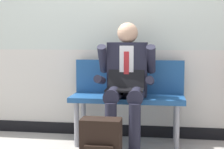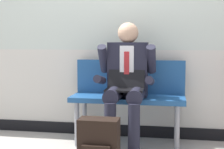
{
  "view_description": "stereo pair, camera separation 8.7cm",
  "coord_description": "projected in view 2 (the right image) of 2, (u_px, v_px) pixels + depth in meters",
  "views": [
    {
      "loc": [
        0.61,
        -3.13,
        1.08
      ],
      "look_at": [
        0.13,
        0.04,
        0.75
      ],
      "focal_mm": 53.54,
      "sensor_mm": 36.0,
      "label": 1
    },
    {
      "loc": [
        0.7,
        -3.12,
        1.08
      ],
      "look_at": [
        0.13,
        0.04,
        0.75
      ],
      "focal_mm": 53.54,
      "sensor_mm": 36.0,
      "label": 2
    }
  ],
  "objects": [
    {
      "name": "station_wall",
      "position": [
        109.0,
        20.0,
        3.73
      ],
      "size": [
        6.81,
        0.14,
        2.63
      ],
      "color": "beige",
      "rests_on": "ground"
    },
    {
      "name": "person_seated",
      "position": [
        126.0,
        81.0,
        3.29
      ],
      "size": [
        0.57,
        0.7,
        1.26
      ],
      "color": "#1E1E2D",
      "rests_on": "ground"
    },
    {
      "name": "backpack",
      "position": [
        99.0,
        148.0,
        2.64
      ],
      "size": [
        0.32,
        0.21,
        0.47
      ],
      "color": "black",
      "rests_on": "ground"
    },
    {
      "name": "bench_with_person",
      "position": [
        129.0,
        93.0,
        3.49
      ],
      "size": [
        1.16,
        0.42,
        0.87
      ],
      "color": "navy",
      "rests_on": "ground"
    }
  ]
}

